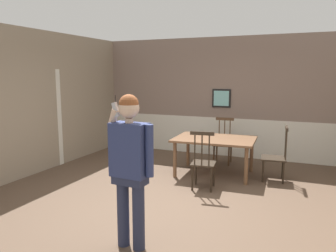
# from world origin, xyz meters

# --- Properties ---
(ground_plane) EXTENTS (7.55, 7.55, 0.00)m
(ground_plane) POSITION_xyz_m (0.00, 0.00, 0.00)
(ground_plane) COLOR brown
(room_back_partition) EXTENTS (6.22, 0.17, 2.88)m
(room_back_partition) POSITION_xyz_m (-0.00, 3.43, 1.38)
(room_back_partition) COLOR gray
(room_back_partition) RESTS_ON ground_plane
(room_left_partition) EXTENTS (0.13, 6.86, 2.88)m
(room_left_partition) POSITION_xyz_m (-3.11, 0.01, 1.44)
(room_left_partition) COLOR gray
(room_left_partition) RESTS_ON ground_plane
(dining_table) EXTENTS (1.62, 1.17, 0.74)m
(dining_table) POSITION_xyz_m (0.28, 1.76, 0.66)
(dining_table) COLOR brown
(dining_table) RESTS_ON ground_plane
(chair_near_window) EXTENTS (0.49, 0.49, 1.04)m
(chair_near_window) POSITION_xyz_m (1.45, 1.83, 0.48)
(chair_near_window) COLOR #2D2319
(chair_near_window) RESTS_ON ground_plane
(chair_by_doorway) EXTENTS (0.44, 0.44, 1.02)m
(chair_by_doorway) POSITION_xyz_m (0.23, 2.69, 0.47)
(chair_by_doorway) COLOR #513823
(chair_by_doorway) RESTS_ON ground_plane
(chair_at_table_head) EXTENTS (0.46, 0.46, 1.05)m
(chair_at_table_head) POSITION_xyz_m (0.34, 0.83, 0.49)
(chair_at_table_head) COLOR #2D2319
(chair_at_table_head) RESTS_ON ground_plane
(person_figure) EXTENTS (0.58, 0.26, 1.78)m
(person_figure) POSITION_xyz_m (0.17, -1.40, 1.04)
(person_figure) COLOR #282E49
(person_figure) RESTS_ON ground_plane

